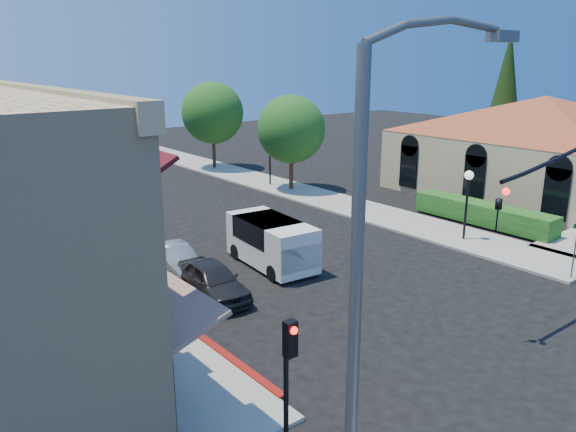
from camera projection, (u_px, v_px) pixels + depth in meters
ground at (525, 362)px, 16.84m from camera, size 120.00×120.00×0.00m
sidewalk_right at (249, 178)px, 42.35m from camera, size 3.50×50.00×0.12m
curb_red_strip at (190, 332)px, 18.69m from camera, size 0.25×10.00×0.06m
mission_building at (542, 136)px, 37.70m from camera, size 30.12×30.12×6.40m
hedge at (482, 225)px, 30.65m from camera, size 1.40×8.00×1.10m
conifer_far at (506, 89)px, 45.49m from camera, size 3.20×3.20×11.00m
street_tree_a at (291, 129)px, 37.51m from camera, size 4.56×4.56×6.48m
street_tree_b at (213, 113)px, 44.91m from camera, size 4.94×4.94×7.02m
secondary_signal at (289, 361)px, 12.45m from camera, size 0.28×0.42×3.32m
cobra_streetlight at (371, 304)px, 8.40m from camera, size 3.60×0.25×9.31m
street_name_sign at (576, 241)px, 22.55m from camera, size 0.80×0.06×2.50m
lamppost_left_near at (139, 266)px, 16.98m from camera, size 0.44×0.44×3.57m
lamppost_left_far at (17, 186)px, 27.48m from camera, size 0.44×0.44×3.57m
lamppost_right_near at (468, 188)px, 27.22m from camera, size 0.44×0.44×3.57m
lamppost_right_far at (270, 148)px, 39.22m from camera, size 0.44×0.44×3.57m
white_van at (272, 240)px, 24.34m from camera, size 2.45×4.82×2.06m
parked_car_a at (213, 280)px, 21.24m from camera, size 2.02×4.19×1.38m
parked_car_b at (175, 260)px, 23.53m from camera, size 1.51×3.87×1.25m
parked_car_c at (55, 207)px, 31.80m from camera, size 1.99×4.66×1.34m
parked_car_d at (41, 185)px, 37.81m from camera, size 2.00×3.94×1.07m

